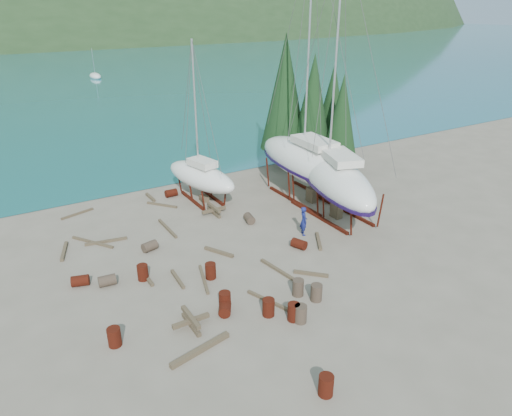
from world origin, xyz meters
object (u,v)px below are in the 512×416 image
large_sailboat_far (309,161)px  worker (304,221)px  small_sailboat_shore (201,176)px  large_sailboat_near (334,176)px

large_sailboat_far → worker: size_ratio=9.63×
small_sailboat_shore → worker: bearing=-83.5°
large_sailboat_far → worker: 6.25m
large_sailboat_near → large_sailboat_far: 3.12m
large_sailboat_far → large_sailboat_near: bearing=-91.7°
large_sailboat_near → worker: size_ratio=9.23×
large_sailboat_near → large_sailboat_far: (0.24, 3.11, 0.16)m
large_sailboat_near → small_sailboat_shore: large_sailboat_near is taller
large_sailboat_near → small_sailboat_shore: size_ratio=1.54×
small_sailboat_shore → worker: 9.20m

